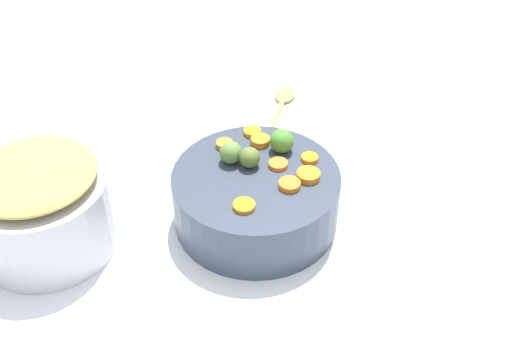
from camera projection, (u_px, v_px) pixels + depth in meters
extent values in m
cube|color=silver|center=(277.00, 214.00, 1.13)|extent=(2.40, 2.40, 0.02)
cylinder|color=#323C49|center=(256.00, 198.00, 1.07)|extent=(0.29, 0.29, 0.10)
cylinder|color=#B4B5B8|center=(44.00, 214.00, 1.01)|extent=(0.23, 0.23, 0.14)
ellipsoid|color=tan|center=(32.00, 175.00, 0.96)|extent=(0.20, 0.20, 0.03)
cylinder|color=orange|center=(290.00, 184.00, 1.01)|extent=(0.05, 0.05, 0.01)
cylinder|color=orange|center=(308.00, 175.00, 1.03)|extent=(0.04, 0.04, 0.01)
cylinder|color=orange|center=(310.00, 158.00, 1.06)|extent=(0.04, 0.04, 0.01)
cylinder|color=orange|center=(252.00, 132.00, 1.12)|extent=(0.04, 0.04, 0.01)
cylinder|color=orange|center=(279.00, 163.00, 1.05)|extent=(0.05, 0.05, 0.01)
cylinder|color=orange|center=(224.00, 144.00, 1.09)|extent=(0.04, 0.04, 0.01)
cylinder|color=orange|center=(260.00, 141.00, 1.10)|extent=(0.04, 0.04, 0.01)
cylinder|color=orange|center=(244.00, 206.00, 0.97)|extent=(0.05, 0.05, 0.01)
sphere|color=#5A7E3B|center=(231.00, 152.00, 1.05)|extent=(0.04, 0.04, 0.04)
sphere|color=#536B2B|center=(249.00, 157.00, 1.04)|extent=(0.04, 0.04, 0.04)
sphere|color=#457F2B|center=(282.00, 141.00, 1.07)|extent=(0.04, 0.04, 0.04)
cube|color=#AA844B|center=(272.00, 128.00, 1.31)|extent=(0.05, 0.23, 0.01)
ellipsoid|color=#AA844B|center=(285.00, 95.00, 1.41)|extent=(0.06, 0.08, 0.01)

